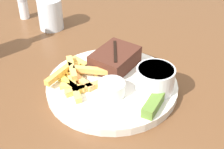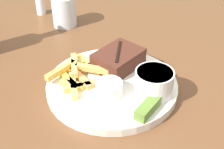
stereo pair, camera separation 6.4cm
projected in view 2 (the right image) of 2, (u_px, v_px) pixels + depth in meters
dining_table at (112, 108)px, 0.69m from camera, size 1.58×1.71×0.76m
dinner_plate at (112, 86)px, 0.65m from camera, size 0.27×0.27×0.02m
steak_portion at (118, 59)px, 0.68m from camera, size 0.11×0.09×0.04m
fries_pile at (79, 74)px, 0.66m from camera, size 0.16×0.12×0.02m
coleslaw_cup at (154, 81)px, 0.60m from camera, size 0.08×0.08×0.05m
dipping_sauce_cup at (109, 88)px, 0.61m from camera, size 0.05×0.05×0.03m
pickle_spear at (148, 108)px, 0.57m from camera, size 0.07×0.04×0.02m
fork_utensil at (78, 86)px, 0.63m from camera, size 0.12×0.07×0.00m
drinking_glass at (64, 11)px, 0.88m from camera, size 0.07×0.07×0.09m
salt_shaker at (40, 4)px, 0.94m from camera, size 0.03×0.03×0.07m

